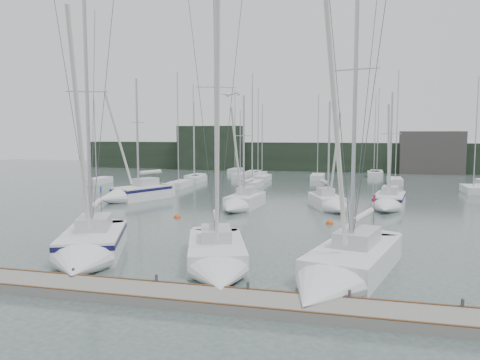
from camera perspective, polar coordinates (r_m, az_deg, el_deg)
name	(u,v)px	position (r m, az deg, el deg)	size (l,w,h in m)	color
ground	(227,268)	(23.75, -1.55, -10.62)	(160.00, 160.00, 0.00)	#404E4D
dock	(193,298)	(19.15, -5.70, -14.09)	(24.00, 2.00, 0.40)	slate
far_treeline	(321,157)	(84.27, 9.88, 2.80)	(90.00, 4.00, 5.00)	black
far_building_left	(210,148)	(86.05, -3.64, 3.93)	(12.00, 3.00, 8.00)	black
far_building_right	(432,153)	(82.86, 22.32, 3.10)	(10.00, 3.00, 7.00)	#413E3C
mast_forest	(305,178)	(65.35, 7.97, 0.25)	(52.61, 27.07, 14.88)	silver
sailboat_near_left	(88,250)	(25.90, -18.06, -8.07)	(6.23, 9.39, 15.03)	silver
sailboat_near_center	(218,262)	(22.93, -2.76, -9.91)	(5.54, 9.35, 15.26)	silver
sailboat_near_right	(340,271)	(21.56, 12.14, -10.83)	(5.69, 10.91, 16.23)	silver
sailboat_mid_a	(131,194)	(47.62, -13.19, -1.68)	(5.90, 8.65, 12.91)	silver
sailboat_mid_b	(240,204)	(40.98, 0.01, -2.89)	(3.01, 7.41, 10.76)	silver
sailboat_mid_c	(331,204)	(41.54, 11.02, -2.89)	(4.34, 6.85, 10.16)	silver
sailboat_mid_d	(388,203)	(43.46, 17.61, -2.63)	(3.61, 8.16, 11.10)	silver
buoy_a	(206,228)	(33.27, -4.14, -5.87)	(0.68, 0.68, 0.68)	#D94913
buoy_b	(330,224)	(35.42, 10.87, -5.25)	(0.56, 0.56, 0.56)	#D94913
buoy_c	(177,218)	(37.60, -7.66, -4.56)	(0.55, 0.55, 0.55)	#D94913
seagull	(228,94)	(23.44, -1.48, 10.39)	(1.11, 0.50, 0.22)	silver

